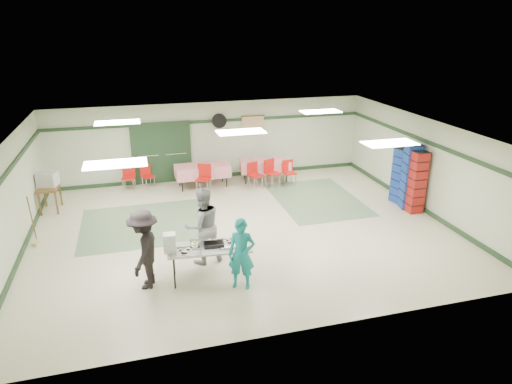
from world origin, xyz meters
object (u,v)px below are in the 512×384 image
object	(u,v)px
volunteer_grey	(203,226)
dining_table_a	(265,165)
chair_b	(254,172)
serving_table	(209,249)
dining_table_b	(203,170)
chair_a	(271,170)
chair_c	(289,170)
chair_d	(204,175)
chair_loose_a	(147,174)
office_printer	(48,179)
chair_loose_b	(129,174)
crate_stack_blue_a	(400,175)
crate_stack_red	(417,182)
crate_stack_blue_b	(410,177)
broom	(32,220)
printer_table	(49,190)
volunteer_teal	(242,254)
volunteer_dark	(144,249)

from	to	relation	value
volunteer_grey	dining_table_a	size ratio (longest dim) A/B	1.02
chair_b	serving_table	bearing A→B (deg)	-135.44
chair_b	dining_table_b	bearing A→B (deg)	139.98
chair_a	chair_c	bearing A→B (deg)	-22.93
chair_a	chair_d	bearing A→B (deg)	157.22
chair_loose_a	office_printer	bearing A→B (deg)	178.90
dining_table_a	chair_c	world-z (taller)	chair_c
chair_c	chair_loose_b	bearing A→B (deg)	163.33
crate_stack_blue_a	crate_stack_red	distance (m)	0.86
chair_a	chair_b	size ratio (longest dim) A/B	1.06
dining_table_a	crate_stack_blue_b	size ratio (longest dim) A/B	0.91
chair_d	broom	xyz separation A→B (m)	(-4.71, -2.57, 0.10)
dining_table_b	chair_loose_a	size ratio (longest dim) A/B	2.35
crate_stack_blue_a	office_printer	world-z (taller)	crate_stack_blue_a
dining_table_a	crate_stack_blue_a	size ratio (longest dim) A/B	1.05
chair_a	chair_b	bearing A→B (deg)	157.62
dining_table_a	chair_d	distance (m)	2.31
dining_table_b	crate_stack_blue_a	bearing A→B (deg)	-30.07
dining_table_a	dining_table_b	distance (m)	2.20
serving_table	broom	size ratio (longest dim) A/B	1.41
chair_b	printer_table	size ratio (longest dim) A/B	0.97
chair_a	chair_loose_b	xyz separation A→B (m)	(-4.65, 0.85, -0.02)
dining_table_b	crate_stack_blue_b	xyz separation A→B (m)	(5.62, -3.51, 0.42)
crate_stack_blue_a	crate_stack_red	xyz separation A→B (m)	(0.00, -0.86, 0.07)
dining_table_a	broom	world-z (taller)	broom
volunteer_teal	crate_stack_blue_a	xyz separation A→B (m)	(5.83, 3.45, 0.08)
crate_stack_blue_b	office_printer	bearing A→B (deg)	165.24
chair_a	crate_stack_blue_a	world-z (taller)	crate_stack_blue_a
crate_stack_red	printer_table	bearing A→B (deg)	163.99
crate_stack_red	volunteer_teal	bearing A→B (deg)	-156.06
office_printer	chair_c	bearing A→B (deg)	15.73
chair_b	chair_c	world-z (taller)	chair_b
dining_table_a	chair_a	size ratio (longest dim) A/B	1.93
dining_table_a	serving_table	bearing A→B (deg)	-108.26
volunteer_dark	dining_table_a	world-z (taller)	volunteer_dark
volunteer_dark	chair_a	size ratio (longest dim) A/B	1.86
crate_stack_blue_b	office_printer	size ratio (longest dim) A/B	3.78
chair_d	crate_stack_red	world-z (taller)	crate_stack_red
volunteer_teal	chair_d	xyz separation A→B (m)	(0.17, 5.86, -0.20)
chair_c	chair_d	distance (m)	2.91
chair_b	chair_loose_b	world-z (taller)	chair_loose_b
chair_d	crate_stack_blue_a	size ratio (longest dim) A/B	0.55
crate_stack_blue_b	printer_table	world-z (taller)	crate_stack_blue_b
serving_table	dining_table_a	bearing A→B (deg)	67.97
chair_b	chair_a	bearing A→B (deg)	-20.50
chair_c	crate_stack_blue_a	distance (m)	3.68
volunteer_grey	chair_a	distance (m)	5.50
dining_table_b	crate_stack_red	xyz separation A→B (m)	(5.62, -3.84, 0.36)
crate_stack_blue_b	chair_c	bearing A→B (deg)	133.20
crate_stack_blue_a	printer_table	world-z (taller)	crate_stack_blue_a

